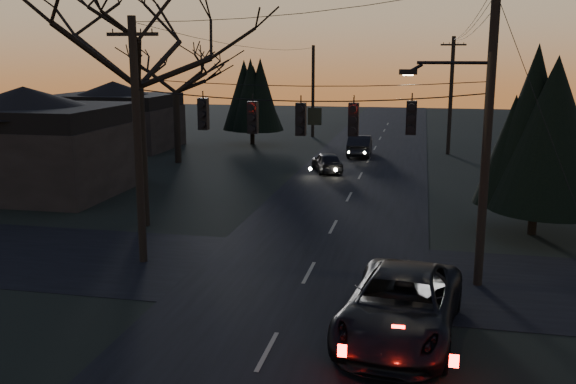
% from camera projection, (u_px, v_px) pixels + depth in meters
% --- Properties ---
extents(main_road, '(8.00, 120.00, 0.02)m').
position_uv_depth(main_road, '(344.00, 206.00, 31.26)').
color(main_road, black).
rests_on(main_road, ground).
extents(cross_road, '(60.00, 7.00, 0.02)m').
position_uv_depth(cross_road, '(309.00, 273.00, 21.69)').
color(cross_road, black).
rests_on(cross_road, ground).
extents(utility_pole_right, '(5.00, 0.30, 10.00)m').
position_uv_depth(utility_pole_right, '(477.00, 285.00, 20.59)').
color(utility_pole_right, black).
rests_on(utility_pole_right, ground).
extents(utility_pole_left, '(1.80, 0.30, 8.50)m').
position_uv_depth(utility_pole_left, '(144.00, 262.00, 22.90)').
color(utility_pole_left, black).
rests_on(utility_pole_left, ground).
extents(utility_pole_far_r, '(1.80, 0.30, 8.50)m').
position_uv_depth(utility_pole_far_r, '(448.00, 154.00, 47.38)').
color(utility_pole_far_r, black).
rests_on(utility_pole_far_r, ground).
extents(utility_pole_far_l, '(0.30, 0.30, 8.00)m').
position_uv_depth(utility_pole_far_l, '(313.00, 137.00, 57.34)').
color(utility_pole_far_l, black).
rests_on(utility_pole_far_l, ground).
extents(span_signal_assembly, '(11.50, 0.44, 1.56)m').
position_uv_depth(span_signal_assembly, '(303.00, 117.00, 20.63)').
color(span_signal_assembly, black).
rests_on(span_signal_assembly, ground).
extents(bare_tree_left, '(9.24, 9.24, 11.83)m').
position_uv_depth(bare_tree_left, '(135.00, 28.00, 25.99)').
color(bare_tree_left, black).
rests_on(bare_tree_left, ground).
extents(evergreen_right, '(4.81, 4.81, 7.79)m').
position_uv_depth(evergreen_right, '(540.00, 125.00, 25.42)').
color(evergreen_right, black).
rests_on(evergreen_right, ground).
extents(bare_tree_dist, '(6.10, 6.10, 9.48)m').
position_uv_depth(bare_tree_dist, '(175.00, 64.00, 42.33)').
color(bare_tree_dist, black).
rests_on(bare_tree_dist, ground).
extents(evergreen_dist, '(3.80, 3.80, 6.16)m').
position_uv_depth(evergreen_dist, '(252.00, 99.00, 51.90)').
color(evergreen_dist, black).
rests_on(evergreen_dist, ground).
extents(house_left_near, '(10.00, 8.00, 5.60)m').
position_uv_depth(house_left_near, '(27.00, 140.00, 34.07)').
color(house_left_near, black).
rests_on(house_left_near, ground).
extents(house_left_far, '(9.00, 7.00, 5.20)m').
position_uv_depth(house_left_far, '(115.00, 115.00, 50.02)').
color(house_left_far, black).
rests_on(house_left_far, ground).
extents(suv_near, '(3.48, 6.34, 1.68)m').
position_uv_depth(suv_near, '(401.00, 306.00, 16.66)').
color(suv_near, black).
rests_on(suv_near, ground).
extents(sedan_oncoming_a, '(2.65, 3.98, 1.26)m').
position_uv_depth(sedan_oncoming_a, '(327.00, 162.00, 40.08)').
color(sedan_oncoming_a, black).
rests_on(sedan_oncoming_a, ground).
extents(sedan_oncoming_b, '(1.74, 4.62, 1.51)m').
position_uv_depth(sedan_oncoming_b, '(360.00, 146.00, 46.38)').
color(sedan_oncoming_b, black).
rests_on(sedan_oncoming_b, ground).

